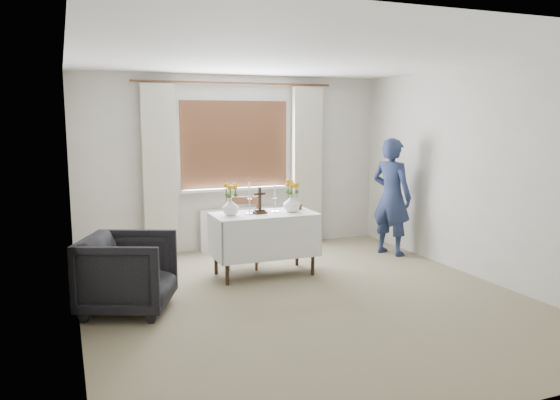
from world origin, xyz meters
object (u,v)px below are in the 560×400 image
Objects in this scene: flower_vase_right at (292,203)px; flower_vase_left at (231,207)px; person at (392,197)px; wooden_chair at (243,233)px; wooden_cross at (260,200)px; armchair at (128,273)px; altar_table at (264,244)px.

flower_vase_left is at bearing 176.51° from flower_vase_right.
wooden_chair is at bearing 62.04° from person.
wooden_cross is 0.36m from flower_vase_left.
flower_vase_left is (-2.41, -0.29, 0.05)m from person.
flower_vase_right is at bearing -10.95° from wooden_cross.
armchair is 2.18m from flower_vase_right.
person is at bearing 11.63° from flower_vase_right.
altar_table is at bearing 174.89° from flower_vase_right.
altar_table is 1.46× the size of armchair.
flower_vase_right is (2.03, 0.66, 0.48)m from armchair.
wooden_cross is at bearing -174.83° from altar_table.
person is 7.66× the size of flower_vase_right.
person is (2.00, 0.31, 0.43)m from altar_table.
altar_table is 6.06× the size of flower_vase_left.
person is 7.96× the size of flower_vase_left.
wooden_cross is 0.41m from flower_vase_right.
altar_table is at bearing 74.56° from person.
armchair is at bearing -150.99° from flower_vase_left.
flower_vase_left reaches higher than armchair.
flower_vase_left is at bearing -101.70° from wooden_chair.
wooden_chair reaches higher than altar_table.
altar_table is 3.86× the size of wooden_cross.
person is (2.12, -0.14, 0.37)m from wooden_chair.
wooden_chair is (-0.12, 0.45, 0.07)m from altar_table.
flower_vase_left is (-0.41, 0.02, 0.48)m from altar_table.
altar_table is 0.76× the size of person.
wooden_cross is (1.62, 0.68, 0.54)m from armchair.
armchair is 0.52× the size of person.
wooden_chair is 4.36× the size of flower_vase_left.
person is 5.07× the size of wooden_cross.
person reaches higher than flower_vase_left.
flower_vase_left is 0.96× the size of flower_vase_right.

